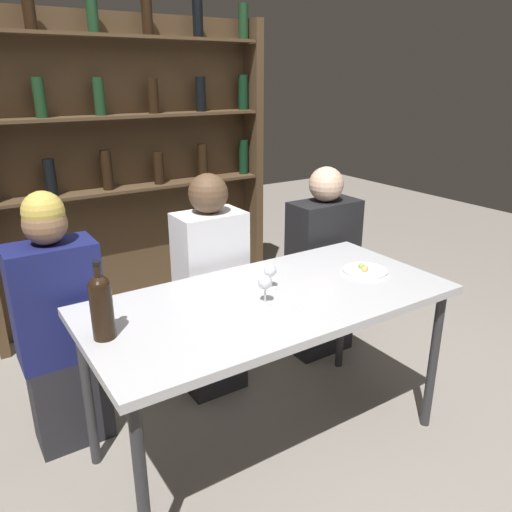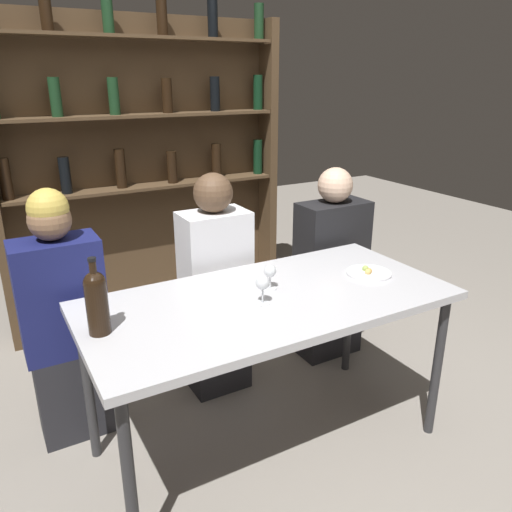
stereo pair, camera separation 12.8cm
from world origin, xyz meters
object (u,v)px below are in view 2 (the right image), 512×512
(wine_glass_1, at_px, (270,272))
(seated_person_left, at_px, (65,324))
(wine_bottle, at_px, (97,300))
(seated_person_center, at_px, (216,292))
(seated_person_right, at_px, (331,271))
(wine_glass_0, at_px, (263,284))
(food_plate_0, at_px, (369,273))

(wine_glass_1, height_order, seated_person_left, seated_person_left)
(wine_bottle, xyz_separation_m, seated_person_left, (-0.06, 0.51, -0.32))
(seated_person_center, xyz_separation_m, seated_person_right, (0.76, 0.00, -0.03))
(wine_bottle, xyz_separation_m, wine_glass_0, (0.65, -0.08, -0.05))
(wine_glass_0, xyz_separation_m, seated_person_center, (0.06, 0.59, -0.28))
(seated_person_center, relative_size, seated_person_right, 1.03)
(wine_bottle, xyz_separation_m, food_plate_0, (1.25, -0.05, -0.13))
(food_plate_0, bearing_deg, seated_person_left, 156.89)
(food_plate_0, distance_m, seated_person_left, 1.44)
(seated_person_left, distance_m, seated_person_center, 0.77)
(wine_bottle, height_order, wine_glass_1, wine_bottle)
(seated_person_left, bearing_deg, seated_person_right, 0.00)
(wine_glass_1, distance_m, food_plate_0, 0.51)
(wine_glass_1, distance_m, seated_person_left, 0.98)
(seated_person_left, bearing_deg, seated_person_center, -0.00)
(wine_glass_1, distance_m, seated_person_center, 0.55)
(seated_person_left, height_order, seated_person_center, seated_person_left)
(wine_bottle, bearing_deg, food_plate_0, -2.14)
(wine_bottle, height_order, seated_person_left, seated_person_left)
(wine_bottle, xyz_separation_m, seated_person_center, (0.71, 0.51, -0.32))
(wine_bottle, distance_m, wine_glass_0, 0.65)
(food_plate_0, bearing_deg, wine_bottle, 177.86)
(wine_glass_1, relative_size, food_plate_0, 0.53)
(seated_person_left, xyz_separation_m, seated_person_center, (0.77, -0.00, -0.01))
(seated_person_right, bearing_deg, wine_bottle, -160.74)
(wine_glass_1, xyz_separation_m, food_plate_0, (0.50, -0.09, -0.07))
(wine_bottle, bearing_deg, wine_glass_1, 2.91)
(seated_person_right, bearing_deg, wine_glass_0, -144.25)
(wine_glass_1, bearing_deg, seated_person_right, 33.55)
(wine_bottle, distance_m, seated_person_center, 0.93)
(wine_glass_1, xyz_separation_m, seated_person_center, (-0.05, 0.48, -0.27))
(food_plate_0, bearing_deg, seated_person_center, 134.26)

